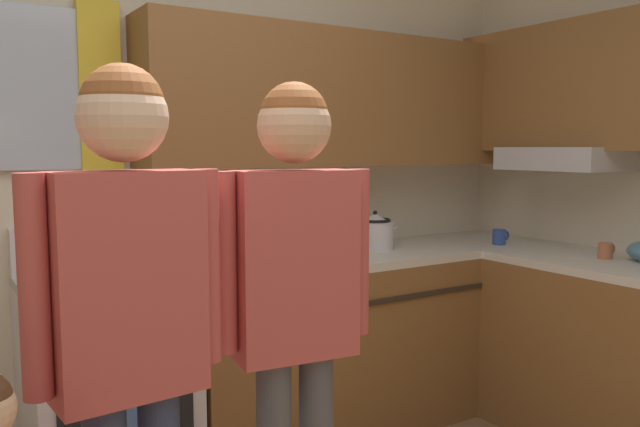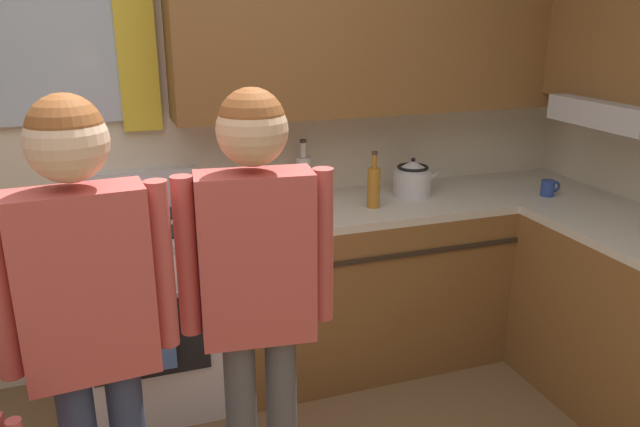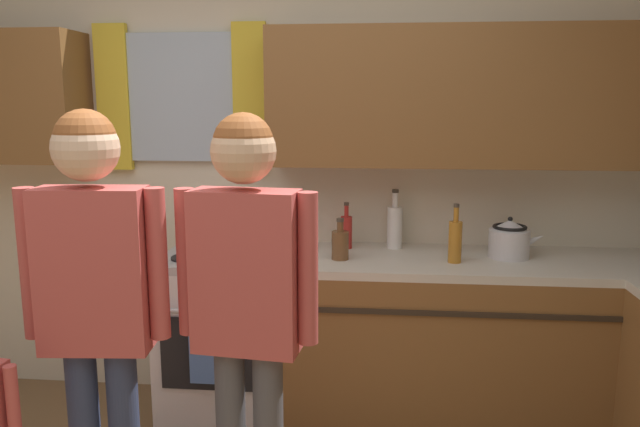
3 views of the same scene
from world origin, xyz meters
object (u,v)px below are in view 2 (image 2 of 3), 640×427
bottle_oil_amber (374,186)px  bottle_squat_brown (266,203)px  stovetop_kettle (413,178)px  adult_in_plaid (257,275)px  mug_cobalt_blue (549,188)px  bottle_sauce_red (258,186)px  stove_oven (146,311)px  adult_holding_child (88,304)px  bottle_milk_white (303,176)px

bottle_oil_amber → bottle_squat_brown: bottle_oil_amber is taller
stovetop_kettle → adult_in_plaid: adult_in_plaid is taller
mug_cobalt_blue → adult_in_plaid: 1.96m
bottle_sauce_red → bottle_oil_amber: bearing=-24.4°
stove_oven → bottle_oil_amber: bottle_oil_amber is taller
mug_cobalt_blue → bottle_sauce_red: bearing=166.4°
bottle_oil_amber → stovetop_kettle: bottle_oil_amber is taller
bottle_oil_amber → adult_in_plaid: bearing=-131.8°
adult_holding_child → bottle_milk_white: bearing=49.8°
bottle_oil_amber → stovetop_kettle: size_ratio=1.04×
bottle_oil_amber → adult_holding_child: 1.65m
bottle_squat_brown → bottle_oil_amber: bearing=-0.6°
stovetop_kettle → adult_in_plaid: 1.51m
bottle_sauce_red → bottle_squat_brown: (-0.02, -0.24, -0.02)m
bottle_squat_brown → adult_in_plaid: adult_in_plaid is taller
stove_oven → bottle_oil_amber: 1.27m
bottle_oil_amber → adult_holding_child: (-1.34, -0.97, 0.02)m
stove_oven → stovetop_kettle: size_ratio=4.02×
bottle_squat_brown → adult_in_plaid: 0.96m
adult_holding_child → adult_in_plaid: (0.52, 0.06, -0.01)m
bottle_sauce_red → adult_in_plaid: adult_in_plaid is taller
stove_oven → bottle_milk_white: size_ratio=3.51×
bottle_milk_white → stovetop_kettle: 0.58m
stove_oven → bottle_milk_white: bearing=12.2°
stove_oven → bottle_squat_brown: bearing=-7.6°
stove_oven → stovetop_kettle: stovetop_kettle is taller
stove_oven → mug_cobalt_blue: size_ratio=9.58×
mug_cobalt_blue → adult_holding_child: size_ratio=0.07×
stove_oven → adult_holding_child: (-0.19, -1.06, 0.57)m
bottle_sauce_red → adult_holding_child: size_ratio=0.15×
stove_oven → adult_in_plaid: adult_in_plaid is taller
bottle_milk_white → mug_cobalt_blue: 1.31m
bottle_sauce_red → stovetop_kettle: bottle_sauce_red is taller
bottle_milk_white → adult_holding_child: size_ratio=0.19×
mug_cobalt_blue → bottle_milk_white: bearing=162.6°
stovetop_kettle → stove_oven: bearing=-178.5°
bottle_milk_white → bottle_sauce_red: 0.26m
bottle_squat_brown → adult_holding_child: size_ratio=0.12×
bottle_oil_amber → stove_oven: bearing=175.7°
stove_oven → adult_in_plaid: 1.19m
bottle_milk_white → mug_cobalt_blue: size_ratio=2.73×
bottle_squat_brown → adult_holding_child: 1.26m
bottle_squat_brown → stovetop_kettle: (0.83, 0.12, 0.02)m
bottle_sauce_red → stovetop_kettle: (0.82, -0.12, 0.00)m
stove_oven → bottle_squat_brown: size_ratio=5.37×
bottle_sauce_red → bottle_oil_amber: (0.54, -0.24, 0.02)m
bottle_squat_brown → adult_holding_child: bearing=-128.6°
adult_in_plaid → stovetop_kettle: bearing=43.4°
bottle_milk_white → stovetop_kettle: (0.56, -0.15, -0.02)m
mug_cobalt_blue → adult_holding_child: (-2.30, -0.85, 0.09)m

